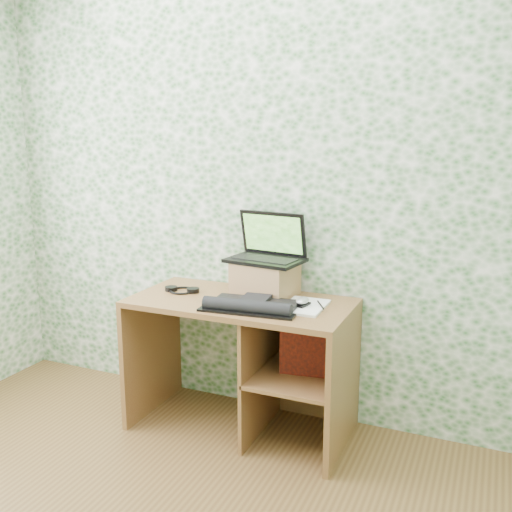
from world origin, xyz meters
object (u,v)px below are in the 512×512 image
at_px(riser, 265,279).
at_px(keyboard, 252,305).
at_px(notepad, 304,306).
at_px(desk, 256,347).
at_px(laptop, 268,249).

bearing_deg(riser, keyboard, -81.84).
relative_size(keyboard, notepad, 1.72).
relative_size(desk, laptop, 2.78).
xyz_separation_m(desk, notepad, (0.28, -0.02, 0.28)).
bearing_deg(riser, notepad, -26.15).
bearing_deg(notepad, laptop, 145.98).
bearing_deg(notepad, riser, 152.71).
height_order(desk, laptop, laptop).
height_order(laptop, keyboard, laptop).
height_order(desk, keyboard, keyboard).
xyz_separation_m(riser, notepad, (0.28, -0.14, -0.09)).
xyz_separation_m(keyboard, notepad, (0.24, 0.14, -0.02)).
relative_size(desk, riser, 3.79).
bearing_deg(keyboard, notepad, 24.99).
bearing_deg(notepad, desk, 174.72).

